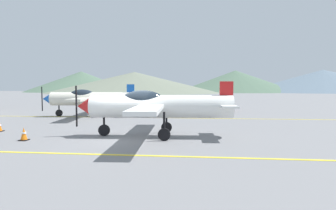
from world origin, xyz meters
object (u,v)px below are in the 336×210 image
object	(u,v)px
airplane_near	(155,106)
airplane_mid	(89,98)
car_sedan	(203,102)
traffic_cone_front	(24,134)

from	to	relation	value
airplane_near	airplane_mid	world-z (taller)	same
car_sedan	airplane_mid	bearing A→B (deg)	-144.57
airplane_mid	airplane_near	bearing A→B (deg)	-51.97
airplane_mid	car_sedan	xyz separation A→B (m)	(9.63, 6.85, -0.66)
car_sedan	traffic_cone_front	distance (m)	19.27
airplane_near	car_sedan	xyz separation A→B (m)	(2.74, 15.65, -0.66)
airplane_mid	car_sedan	distance (m)	11.83
airplane_mid	car_sedan	size ratio (longest dim) A/B	2.00
airplane_mid	car_sedan	bearing A→B (deg)	35.43
airplane_mid	traffic_cone_front	bearing A→B (deg)	-83.60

